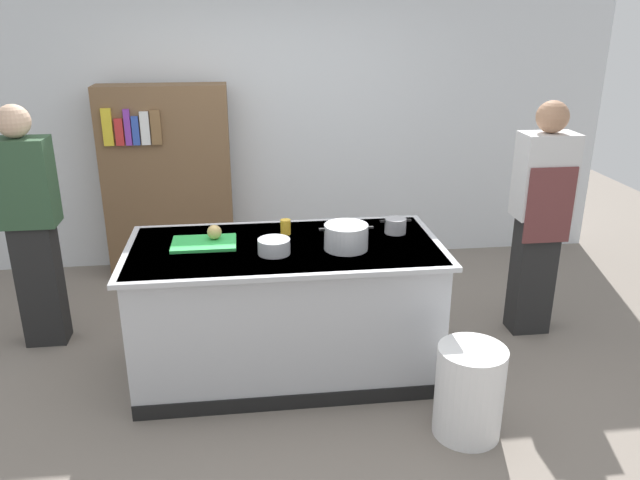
{
  "coord_description": "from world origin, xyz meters",
  "views": [
    {
      "loc": [
        -0.23,
        -3.67,
        2.3
      ],
      "look_at": [
        0.25,
        0.2,
        0.85
      ],
      "focal_mm": 35.12,
      "sensor_mm": 36.0,
      "label": 1
    }
  ],
  "objects_px": {
    "stock_pot": "(346,237)",
    "juice_cup": "(286,227)",
    "sauce_pan": "(395,226)",
    "person_chef": "(540,215)",
    "person_guest": "(31,223)",
    "trash_bin": "(469,391)",
    "mixing_bowl": "(274,246)",
    "onion": "(214,232)",
    "bookshelf": "(168,183)"
  },
  "relations": [
    {
      "from": "stock_pot",
      "to": "juice_cup",
      "type": "xyz_separation_m",
      "value": [
        -0.35,
        0.31,
        -0.03
      ]
    },
    {
      "from": "sauce_pan",
      "to": "person_chef",
      "type": "height_order",
      "value": "person_chef"
    },
    {
      "from": "stock_pot",
      "to": "juice_cup",
      "type": "height_order",
      "value": "stock_pot"
    },
    {
      "from": "person_chef",
      "to": "person_guest",
      "type": "bearing_deg",
      "value": 93.43
    },
    {
      "from": "trash_bin",
      "to": "person_chef",
      "type": "bearing_deg",
      "value": 52.35
    },
    {
      "from": "mixing_bowl",
      "to": "juice_cup",
      "type": "xyz_separation_m",
      "value": [
        0.09,
        0.34,
        0.0
      ]
    },
    {
      "from": "onion",
      "to": "sauce_pan",
      "type": "relative_size",
      "value": 0.44
    },
    {
      "from": "person_chef",
      "to": "person_guest",
      "type": "xyz_separation_m",
      "value": [
        -3.56,
        0.27,
        -0.0
      ]
    },
    {
      "from": "onion",
      "to": "juice_cup",
      "type": "xyz_separation_m",
      "value": [
        0.46,
        0.09,
        -0.02
      ]
    },
    {
      "from": "sauce_pan",
      "to": "person_guest",
      "type": "bearing_deg",
      "value": 169.13
    },
    {
      "from": "stock_pot",
      "to": "trash_bin",
      "type": "distance_m",
      "value": 1.15
    },
    {
      "from": "trash_bin",
      "to": "bookshelf",
      "type": "xyz_separation_m",
      "value": [
        -1.88,
        2.59,
        0.58
      ]
    },
    {
      "from": "stock_pot",
      "to": "person_chef",
      "type": "height_order",
      "value": "person_chef"
    },
    {
      "from": "sauce_pan",
      "to": "juice_cup",
      "type": "xyz_separation_m",
      "value": [
        -0.72,
        0.06,
        -0.0
      ]
    },
    {
      "from": "person_guest",
      "to": "bookshelf",
      "type": "distance_m",
      "value": 1.43
    },
    {
      "from": "trash_bin",
      "to": "bookshelf",
      "type": "bearing_deg",
      "value": 125.88
    },
    {
      "from": "mixing_bowl",
      "to": "juice_cup",
      "type": "distance_m",
      "value": 0.35
    },
    {
      "from": "sauce_pan",
      "to": "bookshelf",
      "type": "xyz_separation_m",
      "value": [
        -1.65,
        1.66,
        -0.1
      ]
    },
    {
      "from": "person_chef",
      "to": "juice_cup",
      "type": "bearing_deg",
      "value": 102.12
    },
    {
      "from": "trash_bin",
      "to": "stock_pot",
      "type": "bearing_deg",
      "value": 131.16
    },
    {
      "from": "onion",
      "to": "mixing_bowl",
      "type": "relative_size",
      "value": 0.47
    },
    {
      "from": "trash_bin",
      "to": "person_guest",
      "type": "relative_size",
      "value": 0.32
    },
    {
      "from": "stock_pot",
      "to": "sauce_pan",
      "type": "xyz_separation_m",
      "value": [
        0.37,
        0.25,
        -0.03
      ]
    },
    {
      "from": "bookshelf",
      "to": "mixing_bowl",
      "type": "bearing_deg",
      "value": -66.73
    },
    {
      "from": "stock_pot",
      "to": "bookshelf",
      "type": "relative_size",
      "value": 0.2
    },
    {
      "from": "onion",
      "to": "mixing_bowl",
      "type": "distance_m",
      "value": 0.44
    },
    {
      "from": "stock_pot",
      "to": "person_guest",
      "type": "height_order",
      "value": "person_guest"
    },
    {
      "from": "juice_cup",
      "to": "person_chef",
      "type": "height_order",
      "value": "person_chef"
    },
    {
      "from": "stock_pot",
      "to": "trash_bin",
      "type": "xyz_separation_m",
      "value": [
        0.6,
        -0.69,
        -0.71
      ]
    },
    {
      "from": "mixing_bowl",
      "to": "trash_bin",
      "type": "relative_size",
      "value": 0.36
    },
    {
      "from": "sauce_pan",
      "to": "juice_cup",
      "type": "bearing_deg",
      "value": 175.01
    },
    {
      "from": "juice_cup",
      "to": "bookshelf",
      "type": "height_order",
      "value": "bookshelf"
    },
    {
      "from": "juice_cup",
      "to": "bookshelf",
      "type": "xyz_separation_m",
      "value": [
        -0.93,
        1.59,
        -0.1
      ]
    },
    {
      "from": "stock_pot",
      "to": "sauce_pan",
      "type": "height_order",
      "value": "stock_pot"
    },
    {
      "from": "onion",
      "to": "person_guest",
      "type": "bearing_deg",
      "value": 158.69
    },
    {
      "from": "juice_cup",
      "to": "person_guest",
      "type": "height_order",
      "value": "person_guest"
    },
    {
      "from": "stock_pot",
      "to": "sauce_pan",
      "type": "distance_m",
      "value": 0.45
    },
    {
      "from": "onion",
      "to": "person_guest",
      "type": "distance_m",
      "value": 1.36
    },
    {
      "from": "mixing_bowl",
      "to": "juice_cup",
      "type": "height_order",
      "value": "juice_cup"
    },
    {
      "from": "juice_cup",
      "to": "trash_bin",
      "type": "distance_m",
      "value": 1.54
    },
    {
      "from": "stock_pot",
      "to": "sauce_pan",
      "type": "relative_size",
      "value": 1.62
    },
    {
      "from": "trash_bin",
      "to": "mixing_bowl",
      "type": "bearing_deg",
      "value": 147.65
    },
    {
      "from": "sauce_pan",
      "to": "person_chef",
      "type": "xyz_separation_m",
      "value": [
        1.11,
        0.2,
        -0.04
      ]
    },
    {
      "from": "sauce_pan",
      "to": "bookshelf",
      "type": "height_order",
      "value": "bookshelf"
    },
    {
      "from": "onion",
      "to": "mixing_bowl",
      "type": "xyz_separation_m",
      "value": [
        0.36,
        -0.25,
        -0.02
      ]
    },
    {
      "from": "mixing_bowl",
      "to": "person_guest",
      "type": "distance_m",
      "value": 1.79
    },
    {
      "from": "stock_pot",
      "to": "mixing_bowl",
      "type": "relative_size",
      "value": 1.7
    },
    {
      "from": "bookshelf",
      "to": "sauce_pan",
      "type": "bearing_deg",
      "value": -45.18
    },
    {
      "from": "mixing_bowl",
      "to": "person_chef",
      "type": "xyz_separation_m",
      "value": [
        1.92,
        0.48,
        -0.03
      ]
    },
    {
      "from": "stock_pot",
      "to": "bookshelf",
      "type": "bearing_deg",
      "value": 123.78
    }
  ]
}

